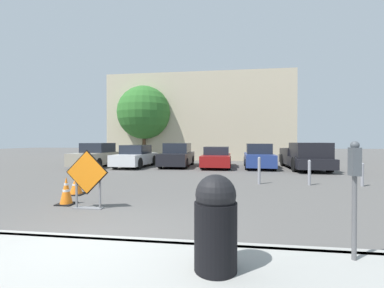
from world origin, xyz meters
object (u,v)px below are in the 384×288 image
at_px(trash_bin, 216,222).
at_px(bollard_second, 309,172).
at_px(pickup_truck, 305,157).
at_px(parked_car_fourth, 217,158).
at_px(traffic_cone_third, 83,178).
at_px(parked_car_fifth, 259,157).
at_px(parked_car_second, 136,157).
at_px(traffic_cone_fourth, 88,173).
at_px(parked_car_nearest, 98,156).
at_px(traffic_cone_second, 76,185).
at_px(traffic_cone_nearest, 66,191).
at_px(bollard_nearest, 259,170).
at_px(bollard_third, 362,174).
at_px(road_closed_sign, 87,177).
at_px(parking_meter, 355,179).
at_px(parked_car_third, 177,156).

height_order(trash_bin, bollard_second, trash_bin).
height_order(pickup_truck, trash_bin, pickup_truck).
bearing_deg(parked_car_fourth, trash_bin, 93.17).
xyz_separation_m(traffic_cone_third, pickup_truck, (9.97, 7.36, 0.40)).
xyz_separation_m(traffic_cone_third, parked_car_fifth, (7.30, 7.95, 0.37)).
bearing_deg(bollard_second, parked_car_second, 147.43).
xyz_separation_m(traffic_cone_fourth, parked_car_nearest, (-2.96, 6.35, 0.32)).
bearing_deg(parked_car_fourth, traffic_cone_second, 66.79).
relative_size(traffic_cone_nearest, parked_car_second, 0.18).
relative_size(parked_car_fifth, bollard_nearest, 3.82).
relative_size(pickup_truck, bollard_third, 6.21).
relative_size(traffic_cone_third, bollard_third, 0.79).
bearing_deg(parked_car_fourth, road_closed_sign, 76.33).
bearing_deg(parking_meter, parked_car_fourth, 100.01).
bearing_deg(parked_car_fourth, parking_meter, 100.97).
xyz_separation_m(traffic_cone_fourth, bollard_nearest, (7.01, 0.48, 0.17)).
height_order(traffic_cone_nearest, traffic_cone_third, traffic_cone_nearest).
distance_m(traffic_cone_third, pickup_truck, 12.40).
relative_size(trash_bin, bollard_second, 1.19).
bearing_deg(pickup_truck, parked_car_nearest, 0.27).
height_order(traffic_cone_nearest, bollard_nearest, bollard_nearest).
distance_m(parked_car_third, bollard_second, 9.29).
distance_m(parked_car_fourth, pickup_truck, 5.40).
height_order(traffic_cone_second, trash_bin, trash_bin).
relative_size(road_closed_sign, bollard_third, 1.67).
distance_m(traffic_cone_fourth, parked_car_nearest, 7.01).
xyz_separation_m(road_closed_sign, parked_car_fourth, (2.83, 10.85, -0.17)).
distance_m(traffic_cone_second, trash_bin, 6.53).
xyz_separation_m(road_closed_sign, parked_car_third, (0.16, 11.04, -0.09)).
height_order(traffic_cone_second, parked_car_nearest, parked_car_nearest).
xyz_separation_m(parked_car_nearest, parked_car_fifth, (10.71, 0.46, -0.02)).
bearing_deg(traffic_cone_second, pickup_truck, 41.98).
relative_size(traffic_cone_nearest, traffic_cone_fourth, 0.90).
bearing_deg(trash_bin, parked_car_third, 102.95).
bearing_deg(traffic_cone_nearest, traffic_cone_fourth, 111.65).
height_order(traffic_cone_third, bollard_third, bollard_third).
distance_m(traffic_cone_fourth, parked_car_third, 7.49).
relative_size(traffic_cone_nearest, traffic_cone_third, 1.07).
bearing_deg(parked_car_nearest, parked_car_second, -179.21).
relative_size(bollard_nearest, bollard_third, 1.22).
xyz_separation_m(traffic_cone_fourth, parked_car_second, (-0.28, 6.35, 0.27)).
bearing_deg(pickup_truck, parking_meter, 77.38).
relative_size(bollard_nearest, bollard_second, 1.10).
relative_size(traffic_cone_third, bollard_second, 0.71).
relative_size(parked_car_third, bollard_third, 4.83).
distance_m(parked_car_fifth, parking_meter, 13.17).
xyz_separation_m(traffic_cone_nearest, parked_car_fifth, (6.33, 10.40, 0.34)).
relative_size(parked_car_fifth, bollard_third, 4.66).
xyz_separation_m(traffic_cone_fourth, pickup_truck, (10.42, 6.21, 0.34)).
relative_size(traffic_cone_third, parked_car_fifth, 0.17).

